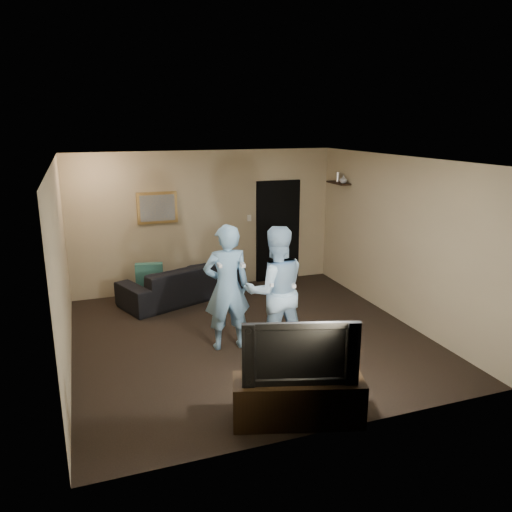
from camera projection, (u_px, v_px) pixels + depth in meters
name	position (u px, v px, depth m)	size (l,w,h in m)	color
ground	(249.00, 337.00, 7.43)	(5.00, 5.00, 0.00)	black
ceiling	(248.00, 160.00, 6.76)	(5.00, 5.00, 0.04)	silver
wall_back	(206.00, 221.00, 9.37)	(5.00, 0.04, 2.60)	tan
wall_front	(332.00, 314.00, 4.82)	(5.00, 0.04, 2.60)	tan
wall_left	(61.00, 269.00, 6.29)	(0.04, 5.00, 2.60)	tan
wall_right	(398.00, 239.00, 7.91)	(0.04, 5.00, 2.60)	tan
sofa	(183.00, 281.00, 8.96)	(2.23, 0.87, 0.65)	black
throw_pillow	(149.00, 276.00, 8.73)	(0.47, 0.15, 0.47)	#1B5149
painting_frame	(157.00, 208.00, 8.98)	(0.72, 0.05, 0.57)	olive
painting_canvas	(158.00, 208.00, 8.95)	(0.62, 0.01, 0.47)	slate
doorway	(278.00, 231.00, 9.89)	(0.90, 0.06, 2.00)	black
light_switch	(249.00, 218.00, 9.62)	(0.08, 0.02, 0.12)	silver
wall_shelf	(338.00, 183.00, 9.33)	(0.20, 0.60, 0.03)	black
shelf_vase	(343.00, 179.00, 9.14)	(0.14, 0.14, 0.14)	#B1B2B7
shelf_figurine	(338.00, 177.00, 9.33)	(0.06, 0.06, 0.18)	silver
tv_console	(298.00, 400.00, 5.27)	(1.38, 0.44, 0.49)	black
television	(299.00, 349.00, 5.12)	(1.19, 0.16, 0.68)	black
wii_player_left	(227.00, 288.00, 6.86)	(0.67, 0.52, 1.78)	#7CAFD7
wii_player_right	(275.00, 291.00, 6.72)	(0.93, 0.76, 1.79)	#9CC3E3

